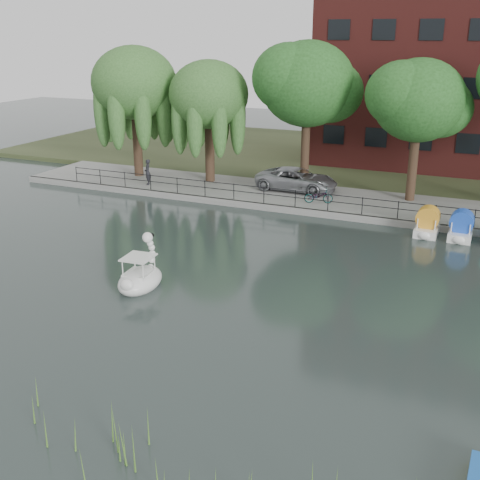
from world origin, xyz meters
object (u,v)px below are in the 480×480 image
Objects in this scene: minivan at (297,178)px; swan_boat at (141,276)px; bicycle at (319,195)px; pedestrian at (148,170)px.

swan_boat reaches higher than minivan.
bicycle is 14.74m from swan_boat.
minivan is 16.72m from swan_boat.
swan_boat is (-3.48, -14.31, -0.43)m from bicycle.
pedestrian reaches higher than swan_boat.
bicycle is 11.94m from pedestrian.
bicycle is (2.20, -2.34, -0.34)m from minivan.
bicycle is at bearing -135.66° from minivan.
minivan is at bearing 80.73° from swan_boat.
pedestrian reaches higher than bicycle.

